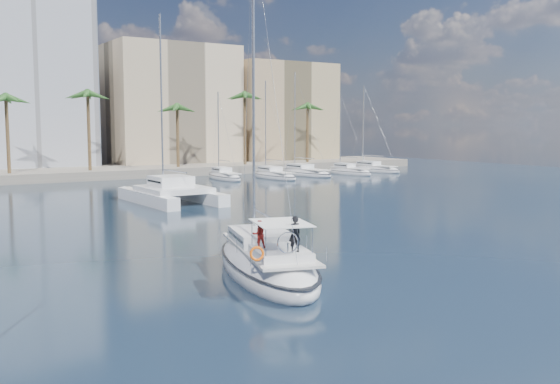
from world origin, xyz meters
TOP-DOWN VIEW (x-y plane):
  - ground at (0.00, 0.00)m, footprint 160.00×160.00m
  - quay at (0.00, 61.00)m, footprint 120.00×14.00m
  - building_beige at (22.00, 70.00)m, footprint 20.00×14.00m
  - building_tan_right at (42.00, 68.00)m, footprint 18.00×12.00m
  - palm_centre at (0.00, 57.00)m, footprint 3.60×3.60m
  - palm_right at (34.00, 57.00)m, footprint 3.60×3.60m
  - main_sloop at (-2.70, -1.28)m, footprint 7.18×12.71m
  - catamaran at (4.39, 27.51)m, footprint 6.28×12.16m
  - seagull at (0.10, 3.12)m, footprint 1.22×0.52m
  - moored_yacht_a at (20.00, 47.00)m, footprint 3.37×9.52m
  - moored_yacht_b at (26.50, 45.00)m, footprint 3.32×10.83m
  - moored_yacht_c at (33.00, 47.00)m, footprint 3.98×12.33m
  - moored_yacht_d at (39.50, 45.00)m, footprint 3.52×9.55m
  - moored_yacht_e at (46.00, 47.00)m, footprint 4.61×11.11m

SIDE VIEW (x-z plane):
  - ground at x=0.00m, z-range 0.00..0.00m
  - moored_yacht_a at x=20.00m, z-range -5.95..5.95m
  - moored_yacht_b at x=26.50m, z-range -6.86..6.86m
  - moored_yacht_c at x=33.00m, z-range -7.77..7.77m
  - moored_yacht_d at x=39.50m, z-range -5.95..5.95m
  - moored_yacht_e at x=46.00m, z-range -6.86..6.86m
  - main_sloop at x=-2.70m, z-range -8.45..9.53m
  - quay at x=0.00m, z-range 0.00..1.20m
  - seagull at x=0.10m, z-range 0.83..1.05m
  - catamaran at x=4.39m, z-range -7.62..9.91m
  - building_tan_right at x=42.00m, z-range 0.00..18.00m
  - building_beige at x=22.00m, z-range 0.00..20.00m
  - palm_centre at x=0.00m, z-range 4.13..16.43m
  - palm_right at x=34.00m, z-range 4.13..16.43m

